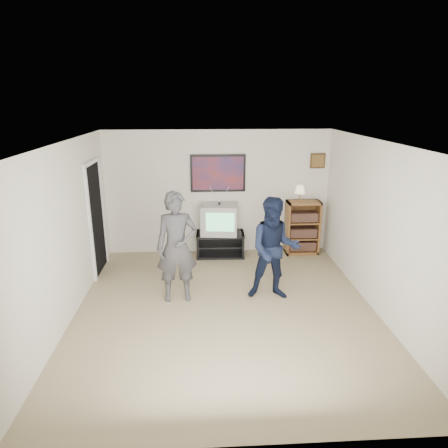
{
  "coord_description": "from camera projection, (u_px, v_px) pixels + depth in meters",
  "views": [
    {
      "loc": [
        -0.34,
        -5.38,
        3.06
      ],
      "look_at": [
        0.02,
        0.69,
        1.15
      ],
      "focal_mm": 32.0,
      "sensor_mm": 36.0,
      "label": 1
    }
  ],
  "objects": [
    {
      "name": "media_stand",
      "position": [
        220.0,
        244.0,
        8.11
      ],
      "size": [
        0.97,
        0.56,
        0.48
      ],
      "rotation": [
        0.0,
        0.0,
        -0.02
      ],
      "color": "black",
      "rests_on": "room_shell"
    },
    {
      "name": "air_vent",
      "position": [
        190.0,
        158.0,
        7.81
      ],
      "size": [
        0.28,
        0.02,
        0.14
      ],
      "primitive_type": "cube",
      "color": "white",
      "rests_on": "room_shell"
    },
    {
      "name": "person_short",
      "position": [
        274.0,
        249.0,
        6.21
      ],
      "size": [
        0.86,
        0.7,
        1.65
      ],
      "primitive_type": "imported",
      "rotation": [
        0.0,
        0.0,
        -0.09
      ],
      "color": "black",
      "rests_on": "room_shell"
    },
    {
      "name": "crt_television",
      "position": [
        219.0,
        219.0,
        7.95
      ],
      "size": [
        0.77,
        0.67,
        0.6
      ],
      "primitive_type": null,
      "rotation": [
        0.0,
        0.0,
        -0.11
      ],
      "color": "#ABAAA6",
      "rests_on": "media_stand"
    },
    {
      "name": "doorway",
      "position": [
        96.0,
        219.0,
        7.16
      ],
      "size": [
        0.03,
        0.85,
        2.0
      ],
      "primitive_type": "cube",
      "color": "black",
      "rests_on": "room_shell"
    },
    {
      "name": "bookshelf",
      "position": [
        302.0,
        227.0,
        8.16
      ],
      "size": [
        0.67,
        0.38,
        1.1
      ],
      "primitive_type": null,
      "color": "brown",
      "rests_on": "room_shell"
    },
    {
      "name": "small_picture",
      "position": [
        318.0,
        161.0,
        7.97
      ],
      "size": [
        0.3,
        0.03,
        0.3
      ],
      "primitive_type": "cube",
      "color": "#311F0F",
      "rests_on": "room_shell"
    },
    {
      "name": "poster",
      "position": [
        218.0,
        173.0,
        7.92
      ],
      "size": [
        1.1,
        0.03,
        0.75
      ],
      "primitive_type": "cube",
      "color": "black",
      "rests_on": "room_shell"
    },
    {
      "name": "person_tall",
      "position": [
        177.0,
        247.0,
        6.15
      ],
      "size": [
        0.68,
        0.48,
        1.75
      ],
      "primitive_type": "imported",
      "rotation": [
        0.0,
        0.0,
        0.1
      ],
      "color": "#3A3A3D",
      "rests_on": "room_shell"
    },
    {
      "name": "room_shell",
      "position": [
        224.0,
        225.0,
        6.01
      ],
      "size": [
        4.51,
        5.0,
        2.51
      ],
      "color": "#897957",
      "rests_on": "ground"
    },
    {
      "name": "controller_left",
      "position": [
        178.0,
        224.0,
        6.28
      ],
      "size": [
        0.06,
        0.13,
        0.04
      ],
      "primitive_type": "cube",
      "rotation": [
        0.0,
        0.0,
        0.15
      ],
      "color": "white",
      "rests_on": "person_tall"
    },
    {
      "name": "table_lamp",
      "position": [
        300.0,
        193.0,
        7.94
      ],
      "size": [
        0.21,
        0.21,
        0.33
      ],
      "primitive_type": null,
      "color": "beige",
      "rests_on": "bookshelf"
    },
    {
      "name": "controller_right",
      "position": [
        274.0,
        226.0,
        6.33
      ],
      "size": [
        0.04,
        0.12,
        0.03
      ],
      "primitive_type": "cube",
      "rotation": [
        0.0,
        0.0,
        -0.09
      ],
      "color": "white",
      "rests_on": "person_short"
    }
  ]
}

